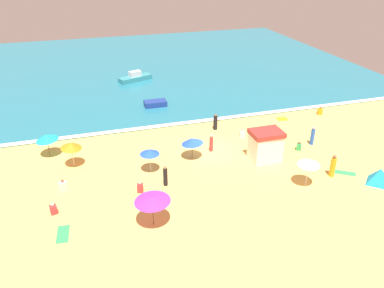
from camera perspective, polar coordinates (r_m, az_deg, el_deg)
ground_plane at (r=33.23m, az=2.86°, el=-1.13°), size 60.00×60.00×0.00m
ocean_water at (r=58.50m, az=-6.50°, el=11.55°), size 60.00×44.00×0.10m
wave_breaker_foam at (r=38.55m, az=-0.26°, el=3.29°), size 57.00×0.70×0.01m
lifeguard_cabana at (r=31.97m, az=10.90°, el=-0.15°), size 2.57×1.98×2.60m
beach_umbrella_1 at (r=33.96m, az=-20.87°, el=0.93°), size 2.33×2.31×2.07m
beach_umbrella_2 at (r=23.96m, az=-5.95°, el=-8.18°), size 2.73×2.72×2.17m
beach_umbrella_3 at (r=29.61m, az=-6.34°, el=-1.18°), size 2.00×2.00×1.96m
beach_umbrella_4 at (r=31.45m, az=0.02°, el=0.47°), size 2.58×2.57×1.95m
beach_umbrella_5 at (r=28.86m, az=17.06°, el=-2.65°), size 2.18×2.19×2.22m
beach_umbrella_6 at (r=31.57m, az=-17.59°, el=-0.23°), size 2.33×2.33×2.21m
beach_tent at (r=31.85m, az=26.18°, el=-4.29°), size 1.62×1.51×1.23m
beachgoer_0 at (r=34.60m, az=15.65°, el=-0.35°), size 0.59×0.59×0.79m
beachgoer_1 at (r=27.29m, az=-19.98°, el=-9.08°), size 0.52×0.52×0.87m
beachgoer_2 at (r=31.25m, az=20.26°, el=-3.15°), size 0.43×0.43×1.82m
beachgoer_3 at (r=35.92m, az=7.47°, el=1.55°), size 0.48×0.48×0.80m
beachgoer_4 at (r=35.66m, az=17.53°, el=1.16°), size 0.46×0.46×1.77m
beachgoer_5 at (r=28.00m, az=-7.74°, el=-6.42°), size 0.51×0.51×0.89m
beachgoer_6 at (r=29.58m, az=-18.67°, el=-5.85°), size 0.67×0.67×0.84m
beachgoer_7 at (r=33.00m, az=2.89°, el=0.12°), size 0.44×0.44×1.56m
beachgoer_8 at (r=37.00m, az=3.51°, el=3.25°), size 0.45×0.45×1.61m
beachgoer_9 at (r=42.74m, az=18.54°, el=4.66°), size 0.61×0.61×0.84m
beachgoer_10 at (r=28.33m, az=-3.99°, el=-4.83°), size 0.33×0.33×1.63m
beach_towel_0 at (r=40.60m, az=13.31°, el=3.66°), size 1.22×1.05×0.01m
beach_towel_1 at (r=32.42m, az=21.69°, el=-4.01°), size 1.85×1.55×0.01m
beach_towel_2 at (r=25.58m, az=-18.69°, el=-12.61°), size 0.88×1.75×0.01m
small_boat_0 at (r=51.47m, az=-8.47°, el=9.78°), size 4.57×2.85×1.29m
small_boat_1 at (r=42.70m, az=-5.49°, el=6.05°), size 2.43×1.33×0.60m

